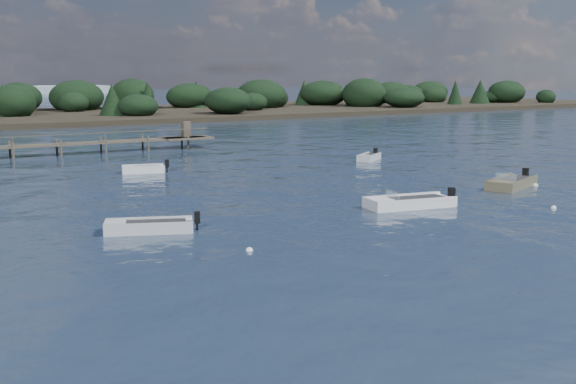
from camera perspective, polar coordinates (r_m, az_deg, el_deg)
ground at (r=85.57m, az=-13.62°, el=4.03°), size 400.00×400.00×0.00m
tender_far_grey_b at (r=64.81m, az=6.42°, el=2.65°), size 3.32×2.74×1.19m
dinghy_mid_grey at (r=36.80m, az=-10.93°, el=-2.85°), size 4.75×3.11×1.19m
dinghy_mid_white_b at (r=51.98m, az=17.24°, el=0.55°), size 5.55×3.77×1.38m
tender_far_white at (r=57.70m, az=-11.36°, el=1.67°), size 3.72×2.10×1.25m
dinghy_mid_white_a at (r=43.13m, az=9.56°, el=-0.96°), size 5.79×2.84×1.33m
buoy_b at (r=44.99m, az=20.25°, el=-1.21°), size 0.32×0.32×0.32m
buoy_c at (r=32.48m, az=-3.08°, el=-4.66°), size 0.32×0.32×0.32m
buoy_d at (r=53.32m, az=18.98°, el=0.49°), size 0.32×0.32×0.32m
far_headland at (r=131.45m, az=-8.34°, el=6.94°), size 190.00×40.00×5.80m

